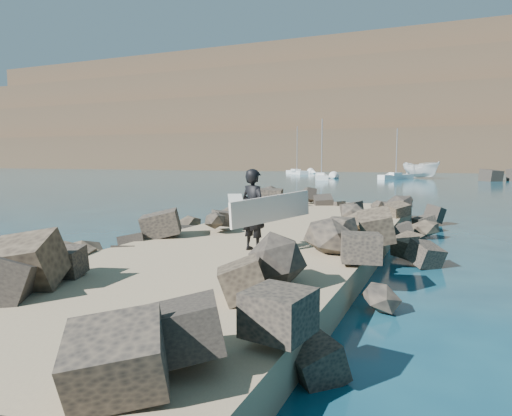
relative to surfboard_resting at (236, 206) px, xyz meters
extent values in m
plane|color=#0F384C|center=(2.68, -3.39, -1.04)|extent=(800.00, 800.00, 0.00)
cube|color=#8C7759|center=(2.68, -5.39, -0.74)|extent=(6.00, 26.00, 0.60)
cube|color=black|center=(-0.22, -4.89, -0.54)|extent=(2.60, 22.00, 1.00)
cube|color=black|center=(5.58, -4.89, -0.54)|extent=(2.60, 22.00, 1.00)
cube|color=#2D4919|center=(12.68, 156.61, 14.96)|extent=(360.00, 140.00, 32.00)
cube|color=silver|center=(0.00, 0.00, 0.00)|extent=(1.51, 2.14, 0.07)
imported|color=silver|center=(3.31, 55.89, 0.23)|extent=(6.61, 6.05, 2.52)
imported|color=black|center=(3.07, -5.46, 0.54)|extent=(0.83, 0.69, 1.94)
cube|color=silver|center=(3.52, -5.46, 0.59)|extent=(1.18, 2.18, 0.76)
cube|color=silver|center=(-19.97, 68.84, -0.79)|extent=(6.16, 7.05, 0.80)
cylinder|color=gray|center=(-19.97, 68.84, 3.80)|extent=(0.12, 0.12, 8.47)
cube|color=silver|center=(-19.97, 68.12, -0.29)|extent=(2.31, 2.45, 0.44)
cube|color=silver|center=(-9.28, 46.99, -0.79)|extent=(3.55, 7.19, 0.80)
cylinder|color=gray|center=(-9.28, 46.99, 3.44)|extent=(0.12, 0.12, 7.75)
cube|color=silver|center=(-9.28, 46.18, -0.29)|extent=(1.66, 2.22, 0.44)
cube|color=silver|center=(0.23, 51.75, -0.79)|extent=(4.49, 5.58, 0.80)
cylinder|color=gray|center=(0.23, 51.75, 2.82)|extent=(0.12, 0.12, 6.51)
cube|color=silver|center=(0.23, 51.17, -0.29)|extent=(1.73, 1.90, 0.44)
cube|color=white|center=(-37.32, 148.61, 32.96)|extent=(10.00, 8.00, 4.00)
cube|color=white|center=(2.68, 161.61, 32.71)|extent=(8.00, 6.00, 3.50)
camera|label=1|loc=(7.31, -15.25, 1.72)|focal=32.00mm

